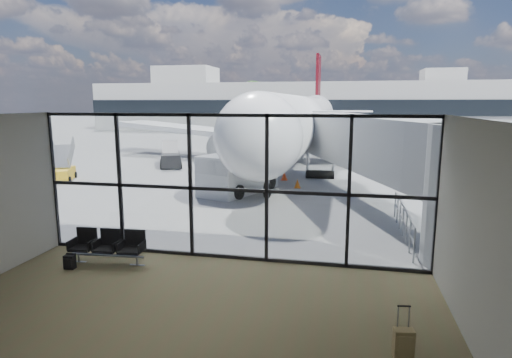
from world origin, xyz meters
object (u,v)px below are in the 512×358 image
at_px(service_van, 238,172).
at_px(suitcase, 404,343).
at_px(mobile_stairs, 60,172).
at_px(seating_row, 109,244).
at_px(backpack, 70,262).
at_px(airliner, 302,121).
at_px(belt_loader, 171,159).

bearing_deg(service_van, suitcase, -43.50).
distance_m(service_van, mobile_stairs, 11.77).
height_order(service_van, mobile_stairs, service_van).
bearing_deg(service_van, seating_row, -75.91).
xyz_separation_m(seating_row, backpack, (-0.85, -0.74, -0.34)).
height_order(suitcase, airliner, airliner).
height_order(backpack, mobile_stairs, mobile_stairs).
relative_size(belt_loader, mobile_stairs, 1.25).
relative_size(seating_row, service_van, 0.43).
distance_m(suitcase, airliner, 29.52).
distance_m(seating_row, service_van, 10.97).
height_order(seating_row, mobile_stairs, mobile_stairs).
bearing_deg(airliner, suitcase, -79.90).
bearing_deg(seating_row, backpack, -142.42).
bearing_deg(seating_row, belt_loader, 104.04).
distance_m(seating_row, airliner, 25.93).
bearing_deg(belt_loader, seating_row, -96.23).
height_order(seating_row, service_van, service_van).
bearing_deg(belt_loader, airliner, 12.87).
bearing_deg(suitcase, service_van, 107.11).
distance_m(backpack, suitcase, 9.37).
distance_m(backpack, service_van, 11.85).
xyz_separation_m(suitcase, mobile_stairs, (-18.60, 15.31, 0.20)).
bearing_deg(belt_loader, backpack, -99.16).
distance_m(backpack, mobile_stairs, 15.92).
relative_size(suitcase, mobile_stairs, 0.31).
xyz_separation_m(service_van, mobile_stairs, (-11.70, 1.07, -0.58)).
xyz_separation_m(backpack, service_van, (2.10, 11.63, 0.87)).
height_order(backpack, suitcase, suitcase).
bearing_deg(backpack, seating_row, 38.41).
relative_size(airliner, mobile_stairs, 12.49).
relative_size(seating_row, backpack, 5.04).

